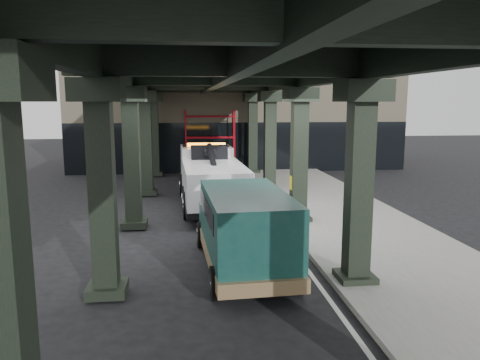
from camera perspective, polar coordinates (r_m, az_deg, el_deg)
ground at (r=15.39m, az=-0.71°, el=-7.48°), size 90.00×90.00×0.00m
sidewalk at (r=18.23m, az=12.88°, el=-4.77°), size 5.00×40.00×0.15m
lane_stripe at (r=17.53m, az=4.17°, el=-5.36°), size 0.12×38.00×0.01m
viaduct at (r=16.70m, az=-2.88°, el=12.81°), size 7.40×32.00×6.40m
building at (r=34.82m, az=-0.85°, el=8.70°), size 22.00×10.00×8.00m
scaffolding at (r=29.42m, az=-3.68°, el=4.84°), size 3.08×0.88×4.00m
tow_truck at (r=20.31m, az=-3.66°, el=0.54°), size 2.76×8.44×2.74m
towed_van at (r=12.47m, az=0.51°, el=-5.86°), size 2.42×5.56×2.21m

